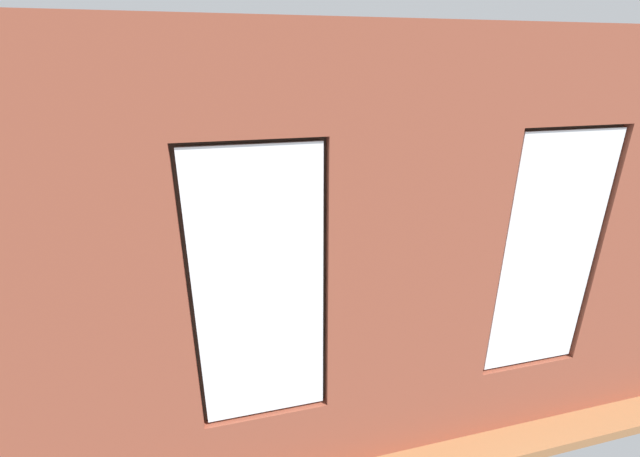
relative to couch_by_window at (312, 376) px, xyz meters
The scene contains 18 objects.
ground_plane 2.30m from the couch_by_window, 106.23° to the right, with size 7.28×6.42×0.10m, color #99663D.
brick_wall_with_windows 1.62m from the couch_by_window, 134.35° to the left, with size 6.68×0.30×3.37m.
white_wall_right 3.58m from the couch_by_window, 36.65° to the right, with size 0.10×5.42×3.37m, color white.
couch_by_window is the anchor object (origin of this frame).
couch_left 3.58m from the couch_by_window, 156.07° to the right, with size 1.04×2.11×0.80m.
coffee_table 1.93m from the couch_by_window, 99.58° to the right, with size 1.38×0.82×0.45m.
cup_ceramic 1.79m from the couch_by_window, 87.06° to the right, with size 0.07×0.07×0.08m, color #B23D38.
candle_jar 1.84m from the couch_by_window, 103.42° to the right, with size 0.08×0.08×0.12m, color #B7333D.
table_plant_small 2.18m from the couch_by_window, 108.87° to the right, with size 0.16×0.16×0.24m.
remote_gray 1.94m from the couch_by_window, 99.58° to the right, with size 0.05×0.17×0.02m, color #59595B.
remote_black 2.02m from the couch_by_window, 94.26° to the right, with size 0.05×0.17×0.02m, color black.
media_console 3.08m from the couch_by_window, 40.04° to the right, with size 0.90×0.42×0.51m, color black.
tv_flatscreen 3.14m from the couch_by_window, 40.08° to the right, with size 1.20×0.20×0.84m.
potted_plant_near_tv 2.14m from the couch_by_window, 30.88° to the right, with size 0.85×0.78×1.14m.
potted_plant_by_left_couch 4.10m from the couch_by_window, 134.53° to the right, with size 0.35×0.35×0.50m.
potted_plant_between_couches 1.42m from the couch_by_window, behind, with size 0.56×0.56×0.77m.
potted_plant_corner_near_left 5.60m from the couch_by_window, 127.97° to the right, with size 0.81×0.90×1.22m.
potted_plant_mid_room_small 3.19m from the couch_by_window, 110.37° to the right, with size 0.40×0.40×0.51m.
Camera 1 is at (1.38, 5.38, 3.14)m, focal length 24.00 mm.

